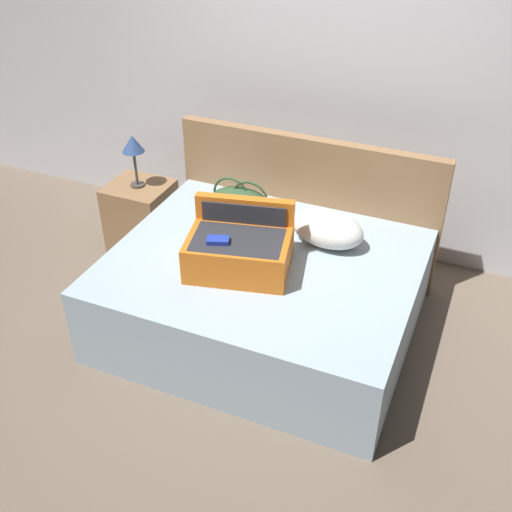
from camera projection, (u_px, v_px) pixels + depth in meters
ground_plane at (237, 367)px, 3.70m from camera, size 12.00×12.00×0.00m
back_wall at (334, 72)px, 4.21m from camera, size 8.00×0.10×2.60m
bed at (263, 295)px, 3.85m from camera, size 1.83×1.50×0.53m
headboard at (306, 204)px, 4.32m from camera, size 1.86×0.08×1.00m
hard_case_large at (239, 249)px, 3.56m from camera, size 0.67×0.55×0.37m
duffel_bag at (241, 206)px, 3.97m from camera, size 0.44×0.25×0.33m
pillow_near_headboard at (327, 229)px, 3.79m from camera, size 0.50×0.34×0.22m
nightstand at (142, 217)px, 4.61m from camera, size 0.44×0.40×0.54m
table_lamp at (133, 146)px, 4.29m from camera, size 0.16×0.16×0.39m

